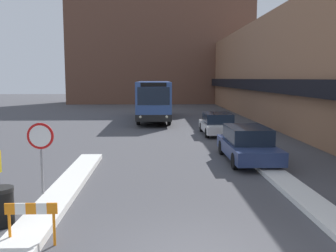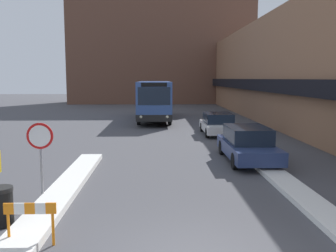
{
  "view_description": "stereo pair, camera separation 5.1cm",
  "coord_description": "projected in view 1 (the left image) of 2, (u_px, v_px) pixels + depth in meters",
  "views": [
    {
      "loc": [
        -0.76,
        -6.77,
        3.54
      ],
      "look_at": [
        -0.23,
        8.98,
        1.54
      ],
      "focal_mm": 40.0,
      "sensor_mm": 36.0,
      "label": 1
    },
    {
      "loc": [
        -0.71,
        -6.78,
        3.54
      ],
      "look_at": [
        -0.23,
        8.98,
        1.54
      ],
      "focal_mm": 40.0,
      "sensor_mm": 36.0,
      "label": 2
    }
  ],
  "objects": [
    {
      "name": "building_row_right",
      "position": [
        285.0,
        71.0,
        30.79
      ],
      "size": [
        5.5,
        60.0,
        8.35
      ],
      "color": "#996B4C",
      "rests_on": "ground_plane"
    },
    {
      "name": "building_backdrop_far",
      "position": [
        160.0,
        42.0,
        54.44
      ],
      "size": [
        26.0,
        8.0,
        17.73
      ],
      "color": "brown",
      "rests_on": "ground_plane"
    },
    {
      "name": "snow_bank_left",
      "position": [
        57.0,
        199.0,
        10.76
      ],
      "size": [
        0.9,
        11.86,
        0.2
      ],
      "color": "silver",
      "rests_on": "ground_plane"
    },
    {
      "name": "snow_bank_right",
      "position": [
        295.0,
        190.0,
        11.68
      ],
      "size": [
        0.9,
        9.13,
        0.16
      ],
      "color": "silver",
      "rests_on": "ground_plane"
    },
    {
      "name": "city_bus",
      "position": [
        154.0,
        99.0,
        31.9
      ],
      "size": [
        2.63,
        11.25,
        3.29
      ],
      "color": "#335193",
      "rests_on": "ground_plane"
    },
    {
      "name": "parked_car_front",
      "position": [
        247.0,
        144.0,
        16.11
      ],
      "size": [
        1.92,
        4.74,
        1.48
      ],
      "color": "navy",
      "rests_on": "ground_plane"
    },
    {
      "name": "parked_car_middle",
      "position": [
        218.0,
        124.0,
        23.79
      ],
      "size": [
        1.94,
        4.32,
        1.36
      ],
      "color": "silver",
      "rests_on": "ground_plane"
    },
    {
      "name": "stop_sign",
      "position": [
        41.0,
        145.0,
        10.75
      ],
      "size": [
        0.76,
        0.08,
        2.29
      ],
      "color": "gray",
      "rests_on": "ground_plane"
    },
    {
      "name": "trash_bin",
      "position": [
        2.0,
        206.0,
        9.01
      ],
      "size": [
        0.59,
        0.59,
        0.95
      ],
      "color": "black",
      "rests_on": "ground_plane"
    },
    {
      "name": "construction_barricade",
      "position": [
        31.0,
        216.0,
        7.89
      ],
      "size": [
        1.1,
        0.06,
        0.94
      ],
      "color": "orange",
      "rests_on": "ground_plane"
    }
  ]
}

